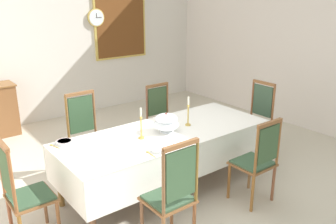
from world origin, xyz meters
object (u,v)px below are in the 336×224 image
soup_tureen (166,122)px  bowl_near_right (158,150)px  bowl_near_left (64,142)px  chair_head_east (256,118)px  chair_south_a (172,193)px  mounted_clock (96,18)px  chair_north_b (162,118)px  candlestick_east (188,114)px  spoon_primary (52,145)px  framed_painting (121,25)px  candlestick_west (141,126)px  chair_head_west (23,191)px  chair_south_b (257,160)px  dining_table (166,137)px  spoon_secondary (149,153)px  chair_north_a (86,135)px

soup_tureen → bowl_near_right: soup_tureen is taller
bowl_near_left → chair_head_east: bearing=-8.1°
chair_south_a → mounted_clock: bearing=70.8°
chair_north_b → bowl_near_right: bearing=51.7°
chair_south_a → candlestick_east: size_ratio=2.99×
bowl_near_right → spoon_primary: size_ratio=0.90×
bowl_near_left → soup_tureen: bearing=-19.7°
bowl_near_left → framed_painting: size_ratio=0.14×
candlestick_west → soup_tureen: bearing=0.0°
chair_south_a → chair_north_b: (1.26, 1.84, -0.02)m
chair_south_a → candlestick_west: size_ratio=3.03×
mounted_clock → spoon_primary: bearing=-125.5°
chair_south_a → chair_head_west: 1.44m
chair_south_b → candlestick_east: 1.03m
candlestick_east → bowl_near_left: candlestick_east is taller
chair_south_a → spoon_primary: chair_south_a is taller
candlestick_east → bowl_near_left: 1.55m
dining_table → chair_south_a: size_ratio=2.33×
bowl_near_right → spoon_primary: bearing=135.0°
chair_head_west → soup_tureen: chair_head_west is taller
chair_head_east → soup_tureen: chair_head_east is taller
chair_south_b → spoon_secondary: size_ratio=5.94×
chair_north_b → bowl_near_right: chair_north_b is taller
chair_south_a → mounted_clock: size_ratio=3.26×
dining_table → mounted_clock: bearing=75.4°
chair_south_b → bowl_near_right: chair_south_b is taller
chair_head_west → bowl_near_left: bearing=123.9°
mounted_clock → framed_painting: (0.57, 0.01, -0.18)m
chair_head_east → dining_table: bearing=90.0°
spoon_primary → chair_north_b: bearing=0.2°
soup_tureen → mounted_clock: mounted_clock is taller
chair_head_east → bowl_near_right: 2.20m
chair_head_east → mounted_clock: (-0.84, 3.46, 1.34)m
chair_north_a → chair_north_b: chair_north_a is taller
dining_table → bowl_near_left: (-1.13, 0.41, 0.10)m
bowl_near_right → spoon_secondary: bowl_near_right is taller
chair_south_b → framed_painting: 4.62m
chair_north_b → bowl_near_left: chair_north_b is taller
dining_table → bowl_near_right: bowl_near_right is taller
mounted_clock → chair_south_a: bearing=-109.2°
spoon_secondary → chair_head_east: bearing=12.6°
soup_tureen → bowl_near_right: 0.60m
framed_painting → candlestick_east: bearing=-107.7°
chair_head_west → chair_head_east: size_ratio=1.00×
chair_south_b → bowl_near_right: 1.19m
spoon_primary → dining_table: bearing=-33.1°
mounted_clock → dining_table: bearing=-104.6°
chair_north_a → chair_north_b: bearing=179.8°
spoon_primary → framed_painting: bearing=34.0°
chair_south_b → bowl_near_right: (-1.05, 0.50, 0.23)m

